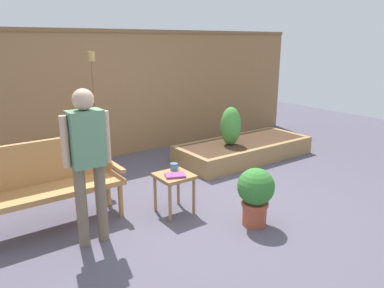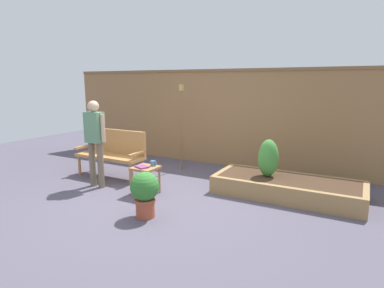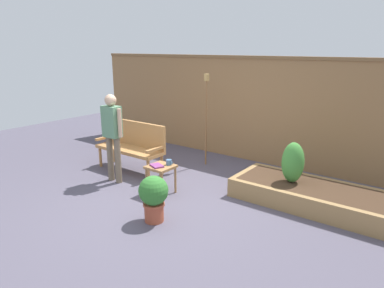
{
  "view_description": "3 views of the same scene",
  "coord_description": "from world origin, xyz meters",
  "px_view_note": "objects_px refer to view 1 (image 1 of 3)",
  "views": [
    {
      "loc": [
        -2.46,
        -3.25,
        1.98
      ],
      "look_at": [
        0.18,
        0.43,
        0.69
      ],
      "focal_mm": 34.17,
      "sensor_mm": 36.0,
      "label": 1
    },
    {
      "loc": [
        2.87,
        -4.13,
        1.88
      ],
      "look_at": [
        0.08,
        1.01,
        0.75
      ],
      "focal_mm": 30.22,
      "sensor_mm": 36.0,
      "label": 2
    },
    {
      "loc": [
        3.32,
        -3.89,
        2.33
      ],
      "look_at": [
        -0.17,
        0.76,
        0.72
      ],
      "focal_mm": 32.96,
      "sensor_mm": 36.0,
      "label": 3
    }
  ],
  "objects_px": {
    "potted_boxwood": "(256,193)",
    "book_on_table": "(175,175)",
    "shrub_near_bench": "(231,126)",
    "cup_on_table": "(174,167)",
    "garden_bench": "(52,177)",
    "side_table": "(174,181)",
    "person_by_bench": "(88,155)",
    "tiki_torch": "(94,94)"
  },
  "relations": [
    {
      "from": "potted_boxwood",
      "to": "book_on_table",
      "type": "bearing_deg",
      "value": 129.53
    },
    {
      "from": "garden_bench",
      "to": "person_by_bench",
      "type": "bearing_deg",
      "value": -73.62
    },
    {
      "from": "garden_bench",
      "to": "book_on_table",
      "type": "xyz_separation_m",
      "value": [
        1.19,
        -0.62,
        -0.05
      ]
    },
    {
      "from": "person_by_bench",
      "to": "tiki_torch",
      "type": "bearing_deg",
      "value": 66.33
    },
    {
      "from": "potted_boxwood",
      "to": "tiki_torch",
      "type": "bearing_deg",
      "value": 108.68
    },
    {
      "from": "tiki_torch",
      "to": "person_by_bench",
      "type": "distance_m",
      "value": 1.93
    },
    {
      "from": "side_table",
      "to": "book_on_table",
      "type": "bearing_deg",
      "value": -112.56
    },
    {
      "from": "book_on_table",
      "to": "garden_bench",
      "type": "bearing_deg",
      "value": 175.12
    },
    {
      "from": "potted_boxwood",
      "to": "person_by_bench",
      "type": "relative_size",
      "value": 0.42
    },
    {
      "from": "shrub_near_bench",
      "to": "tiki_torch",
      "type": "height_order",
      "value": "tiki_torch"
    },
    {
      "from": "shrub_near_bench",
      "to": "potted_boxwood",
      "type": "bearing_deg",
      "value": -124.31
    },
    {
      "from": "side_table",
      "to": "person_by_bench",
      "type": "distance_m",
      "value": 1.16
    },
    {
      "from": "cup_on_table",
      "to": "shrub_near_bench",
      "type": "height_order",
      "value": "shrub_near_bench"
    },
    {
      "from": "potted_boxwood",
      "to": "person_by_bench",
      "type": "xyz_separation_m",
      "value": [
        -1.58,
        0.68,
        0.55
      ]
    },
    {
      "from": "garden_bench",
      "to": "shrub_near_bench",
      "type": "relative_size",
      "value": 2.27
    },
    {
      "from": "side_table",
      "to": "potted_boxwood",
      "type": "distance_m",
      "value": 0.95
    },
    {
      "from": "cup_on_table",
      "to": "tiki_torch",
      "type": "distance_m",
      "value": 1.73
    },
    {
      "from": "shrub_near_bench",
      "to": "tiki_torch",
      "type": "bearing_deg",
      "value": 163.18
    },
    {
      "from": "potted_boxwood",
      "to": "shrub_near_bench",
      "type": "height_order",
      "value": "shrub_near_bench"
    },
    {
      "from": "book_on_table",
      "to": "shrub_near_bench",
      "type": "height_order",
      "value": "shrub_near_bench"
    },
    {
      "from": "shrub_near_bench",
      "to": "cup_on_table",
      "type": "bearing_deg",
      "value": -151.69
    },
    {
      "from": "garden_bench",
      "to": "person_by_bench",
      "type": "relative_size",
      "value": 0.92
    },
    {
      "from": "garden_bench",
      "to": "shrub_near_bench",
      "type": "xyz_separation_m",
      "value": [
        3.01,
        0.48,
        0.07
      ]
    },
    {
      "from": "side_table",
      "to": "cup_on_table",
      "type": "relative_size",
      "value": 3.8
    },
    {
      "from": "garden_bench",
      "to": "person_by_bench",
      "type": "xyz_separation_m",
      "value": [
        0.19,
        -0.64,
        0.39
      ]
    },
    {
      "from": "tiki_torch",
      "to": "person_by_bench",
      "type": "relative_size",
      "value": 1.17
    },
    {
      "from": "person_by_bench",
      "to": "potted_boxwood",
      "type": "bearing_deg",
      "value": -23.36
    },
    {
      "from": "shrub_near_bench",
      "to": "person_by_bench",
      "type": "height_order",
      "value": "person_by_bench"
    },
    {
      "from": "book_on_table",
      "to": "tiki_torch",
      "type": "bearing_deg",
      "value": 120.54
    },
    {
      "from": "cup_on_table",
      "to": "shrub_near_bench",
      "type": "bearing_deg",
      "value": 28.31
    },
    {
      "from": "garden_bench",
      "to": "book_on_table",
      "type": "relative_size",
      "value": 6.42
    },
    {
      "from": "side_table",
      "to": "person_by_bench",
      "type": "relative_size",
      "value": 0.31
    },
    {
      "from": "side_table",
      "to": "person_by_bench",
      "type": "height_order",
      "value": "person_by_bench"
    },
    {
      "from": "potted_boxwood",
      "to": "side_table",
      "type": "bearing_deg",
      "value": 125.83
    },
    {
      "from": "side_table",
      "to": "cup_on_table",
      "type": "distance_m",
      "value": 0.19
    },
    {
      "from": "cup_on_table",
      "to": "person_by_bench",
      "type": "height_order",
      "value": "person_by_bench"
    },
    {
      "from": "side_table",
      "to": "book_on_table",
      "type": "distance_m",
      "value": 0.12
    },
    {
      "from": "book_on_table",
      "to": "tiki_torch",
      "type": "distance_m",
      "value": 1.89
    },
    {
      "from": "garden_bench",
      "to": "potted_boxwood",
      "type": "distance_m",
      "value": 2.22
    },
    {
      "from": "side_table",
      "to": "potted_boxwood",
      "type": "height_order",
      "value": "potted_boxwood"
    },
    {
      "from": "cup_on_table",
      "to": "tiki_torch",
      "type": "bearing_deg",
      "value": 102.49
    },
    {
      "from": "book_on_table",
      "to": "cup_on_table",
      "type": "bearing_deg",
      "value": 82.41
    }
  ]
}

